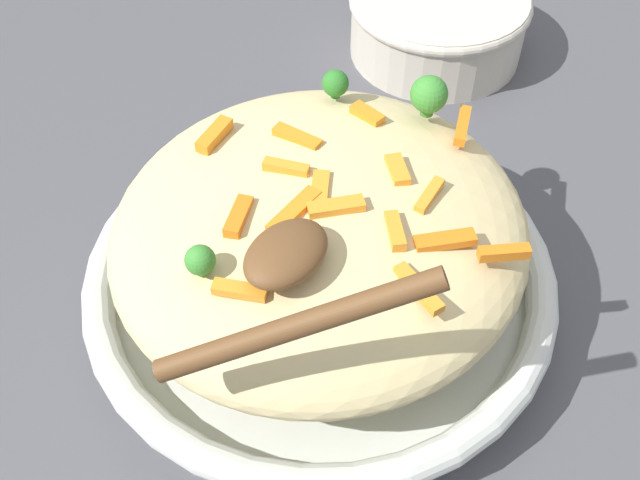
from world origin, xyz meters
TOP-DOWN VIEW (x-y plane):
  - ground_plane at (0.00, 0.00)m, footprint 2.40×2.40m
  - serving_bowl at (0.00, 0.00)m, footprint 0.33×0.33m
  - pasta_mound at (0.00, 0.00)m, footprint 0.28×0.27m
  - carrot_piece_0 at (-0.03, 0.00)m, footprint 0.04×0.01m
  - carrot_piece_1 at (-0.01, -0.02)m, footprint 0.03×0.03m
  - carrot_piece_2 at (0.00, 0.03)m, footprint 0.02×0.03m
  - carrot_piece_3 at (0.00, 0.09)m, footprint 0.03×0.02m
  - carrot_piece_4 at (-0.05, 0.02)m, footprint 0.03×0.02m
  - carrot_piece_5 at (0.03, -0.11)m, footprint 0.03×0.03m
  - carrot_piece_6 at (0.01, -0.08)m, footprint 0.03×0.03m
  - carrot_piece_7 at (-0.02, -0.09)m, footprint 0.02×0.04m
  - carrot_piece_8 at (0.08, 0.02)m, footprint 0.01×0.03m
  - carrot_piece_9 at (0.03, 0.04)m, footprint 0.01×0.03m
  - carrot_piece_10 at (0.04, -0.06)m, footprint 0.03×0.01m
  - carrot_piece_11 at (-0.00, 0.00)m, footprint 0.03×0.02m
  - carrot_piece_12 at (0.11, -0.04)m, footprint 0.04×0.02m
  - carrot_piece_13 at (-0.09, -0.01)m, footprint 0.02×0.03m
  - carrot_piece_14 at (0.00, -0.06)m, footprint 0.03×0.03m
  - carrot_piece_15 at (0.04, -0.03)m, footprint 0.02×0.03m
  - broccoli_floret_0 at (-0.09, 0.02)m, footprint 0.02×0.02m
  - broccoli_floret_1 at (0.11, -0.01)m, footprint 0.03×0.03m
  - broccoli_floret_2 at (0.09, 0.05)m, footprint 0.02×0.02m
  - serving_spoon at (-0.08, -0.04)m, footprint 0.13×0.12m
  - companion_bowl at (0.32, 0.10)m, footprint 0.17×0.17m

SIDE VIEW (x-z plane):
  - ground_plane at x=0.00m, z-range 0.00..0.00m
  - serving_bowl at x=0.00m, z-range 0.00..0.05m
  - companion_bowl at x=0.32m, z-range 0.00..0.07m
  - pasta_mound at x=0.00m, z-range 0.05..0.12m
  - carrot_piece_13 at x=-0.09m, z-range 0.11..0.12m
  - carrot_piece_7 at x=-0.02m, z-range 0.11..0.12m
  - carrot_piece_6 at x=0.01m, z-range 0.11..0.12m
  - carrot_piece_12 at x=0.11m, z-range 0.11..0.12m
  - carrot_piece_8 at x=0.08m, z-range 0.11..0.12m
  - carrot_piece_5 at x=0.03m, z-range 0.11..0.12m
  - carrot_piece_3 at x=0.00m, z-range 0.11..0.12m
  - carrot_piece_10 at x=0.04m, z-range 0.12..0.12m
  - carrot_piece_14 at x=0.00m, z-range 0.12..0.12m
  - carrot_piece_4 at x=-0.05m, z-range 0.12..0.12m
  - carrot_piece_9 at x=0.03m, z-range 0.12..0.12m
  - carrot_piece_15 at x=0.04m, z-range 0.12..0.12m
  - carrot_piece_0 at x=-0.03m, z-range 0.12..0.12m
  - carrot_piece_11 at x=0.00m, z-range 0.12..0.12m
  - carrot_piece_2 at x=0.00m, z-range 0.12..0.13m
  - carrot_piece_1 at x=-0.01m, z-range 0.12..0.13m
  - broccoli_floret_0 at x=-0.09m, z-range 0.11..0.13m
  - broccoli_floret_2 at x=0.09m, z-range 0.11..0.13m
  - broccoli_floret_1 at x=0.11m, z-range 0.11..0.14m
  - serving_spoon at x=-0.08m, z-range 0.10..0.17m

